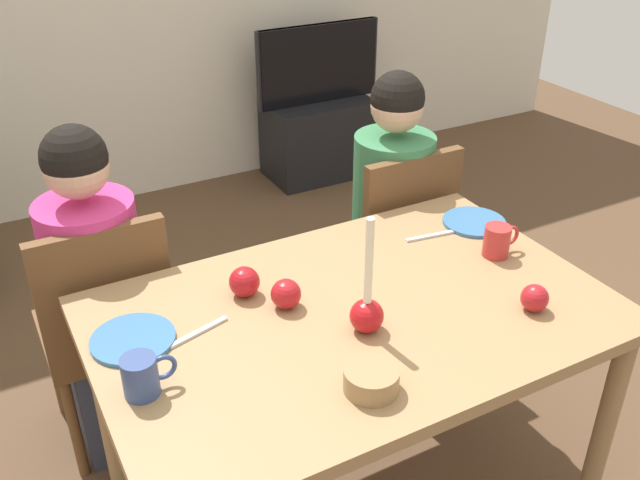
{
  "coord_description": "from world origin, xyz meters",
  "views": [
    {
      "loc": [
        -0.83,
        -1.33,
        1.87
      ],
      "look_at": [
        0.0,
        0.2,
        0.87
      ],
      "focal_mm": 39.44,
      "sensor_mm": 36.0,
      "label": 1
    }
  ],
  "objects_px": {
    "chair_right": "(394,241)",
    "person_right_child": "(391,224)",
    "tv_stand": "(319,138)",
    "mug_left": "(142,376)",
    "plate_right": "(474,222)",
    "tv": "(318,64)",
    "chair_left": "(106,322)",
    "apple_by_left_plate": "(286,294)",
    "dining_table": "(354,335)",
    "bowl_walnuts": "(371,380)",
    "apple_by_right_mug": "(244,282)",
    "plate_left": "(133,339)",
    "mug_right": "(498,241)",
    "candle_centerpiece": "(367,309)",
    "person_left_child": "(101,303)",
    "apple_near_candle": "(535,298)"
  },
  "relations": [
    {
      "from": "tv_stand",
      "to": "apple_by_left_plate",
      "type": "height_order",
      "value": "apple_by_left_plate"
    },
    {
      "from": "mug_right",
      "to": "plate_left",
      "type": "bearing_deg",
      "value": 174.4
    },
    {
      "from": "dining_table",
      "to": "chair_right",
      "type": "bearing_deg",
      "value": 47.89
    },
    {
      "from": "tv_stand",
      "to": "candle_centerpiece",
      "type": "distance_m",
      "value": 2.71
    },
    {
      "from": "candle_centerpiece",
      "to": "mug_right",
      "type": "distance_m",
      "value": 0.57
    },
    {
      "from": "tv",
      "to": "apple_by_right_mug",
      "type": "bearing_deg",
      "value": -123.07
    },
    {
      "from": "mug_right",
      "to": "dining_table",
      "type": "bearing_deg",
      "value": -175.16
    },
    {
      "from": "dining_table",
      "to": "mug_left",
      "type": "relative_size",
      "value": 10.79
    },
    {
      "from": "tv_stand",
      "to": "mug_left",
      "type": "relative_size",
      "value": 4.93
    },
    {
      "from": "apple_by_right_mug",
      "to": "bowl_walnuts",
      "type": "bearing_deg",
      "value": -78.25
    },
    {
      "from": "chair_right",
      "to": "mug_right",
      "type": "distance_m",
      "value": 0.63
    },
    {
      "from": "chair_right",
      "to": "person_left_child",
      "type": "bearing_deg",
      "value": 178.33
    },
    {
      "from": "plate_right",
      "to": "mug_left",
      "type": "distance_m",
      "value": 1.24
    },
    {
      "from": "plate_right",
      "to": "plate_left",
      "type": "bearing_deg",
      "value": -175.98
    },
    {
      "from": "tv",
      "to": "person_left_child",
      "type": "bearing_deg",
      "value": -135.5
    },
    {
      "from": "candle_centerpiece",
      "to": "tv_stand",
      "type": "bearing_deg",
      "value": 64.38
    },
    {
      "from": "chair_right",
      "to": "mug_left",
      "type": "distance_m",
      "value": 1.35
    },
    {
      "from": "tv",
      "to": "bowl_walnuts",
      "type": "height_order",
      "value": "tv"
    },
    {
      "from": "tv_stand",
      "to": "dining_table",
      "type": "bearing_deg",
      "value": -116.1
    },
    {
      "from": "person_left_child",
      "to": "candle_centerpiece",
      "type": "bearing_deg",
      "value": -53.28
    },
    {
      "from": "chair_right",
      "to": "plate_left",
      "type": "bearing_deg",
      "value": -157.9
    },
    {
      "from": "tv_stand",
      "to": "apple_near_candle",
      "type": "bearing_deg",
      "value": -105.43
    },
    {
      "from": "plate_right",
      "to": "apple_near_candle",
      "type": "bearing_deg",
      "value": -110.8
    },
    {
      "from": "dining_table",
      "to": "person_left_child",
      "type": "relative_size",
      "value": 1.19
    },
    {
      "from": "chair_left",
      "to": "chair_right",
      "type": "bearing_deg",
      "value": 0.0
    },
    {
      "from": "person_right_child",
      "to": "plate_left",
      "type": "xyz_separation_m",
      "value": [
        -1.12,
        -0.49,
        0.19
      ]
    },
    {
      "from": "candle_centerpiece",
      "to": "bowl_walnuts",
      "type": "xyz_separation_m",
      "value": [
        -0.11,
        -0.2,
        -0.04
      ]
    },
    {
      "from": "chair_left",
      "to": "apple_by_left_plate",
      "type": "bearing_deg",
      "value": -51.11
    },
    {
      "from": "mug_right",
      "to": "apple_by_right_mug",
      "type": "bearing_deg",
      "value": 167.81
    },
    {
      "from": "chair_right",
      "to": "mug_left",
      "type": "bearing_deg",
      "value": -150.2
    },
    {
      "from": "chair_right",
      "to": "candle_centerpiece",
      "type": "distance_m",
      "value": 0.95
    },
    {
      "from": "tv",
      "to": "tv_stand",
      "type": "bearing_deg",
      "value": -90.0
    },
    {
      "from": "chair_right",
      "to": "apple_near_candle",
      "type": "bearing_deg",
      "value": -98.22
    },
    {
      "from": "chair_right",
      "to": "candle_centerpiece",
      "type": "xyz_separation_m",
      "value": [
        -0.57,
        -0.7,
        0.31
      ]
    },
    {
      "from": "chair_right",
      "to": "apple_by_left_plate",
      "type": "xyz_separation_m",
      "value": [
        -0.71,
        -0.5,
        0.28
      ]
    },
    {
      "from": "tv",
      "to": "apple_by_left_plate",
      "type": "relative_size",
      "value": 9.4
    },
    {
      "from": "plate_left",
      "to": "mug_left",
      "type": "height_order",
      "value": "mug_left"
    },
    {
      "from": "chair_left",
      "to": "apple_by_left_plate",
      "type": "xyz_separation_m",
      "value": [
        0.41,
        -0.5,
        0.28
      ]
    },
    {
      "from": "chair_left",
      "to": "bowl_walnuts",
      "type": "xyz_separation_m",
      "value": [
        0.43,
        -0.9,
        0.27
      ]
    },
    {
      "from": "tv_stand",
      "to": "mug_left",
      "type": "height_order",
      "value": "mug_left"
    },
    {
      "from": "chair_right",
      "to": "person_right_child",
      "type": "distance_m",
      "value": 0.07
    },
    {
      "from": "mug_left",
      "to": "chair_right",
      "type": "bearing_deg",
      "value": 29.8
    },
    {
      "from": "mug_right",
      "to": "bowl_walnuts",
      "type": "distance_m",
      "value": 0.74
    },
    {
      "from": "candle_centerpiece",
      "to": "apple_by_left_plate",
      "type": "distance_m",
      "value": 0.24
    },
    {
      "from": "chair_right",
      "to": "apple_near_candle",
      "type": "xyz_separation_m",
      "value": [
        -0.12,
        -0.84,
        0.28
      ]
    },
    {
      "from": "dining_table",
      "to": "apple_by_left_plate",
      "type": "bearing_deg",
      "value": 146.54
    },
    {
      "from": "bowl_walnuts",
      "to": "apple_by_right_mug",
      "type": "bearing_deg",
      "value": 101.75
    },
    {
      "from": "tv_stand",
      "to": "apple_by_left_plate",
      "type": "bearing_deg",
      "value": -120.31
    },
    {
      "from": "chair_left",
      "to": "apple_near_candle",
      "type": "xyz_separation_m",
      "value": [
        0.99,
        -0.84,
        0.28
      ]
    },
    {
      "from": "chair_left",
      "to": "apple_by_right_mug",
      "type": "relative_size",
      "value": 10.32
    }
  ]
}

